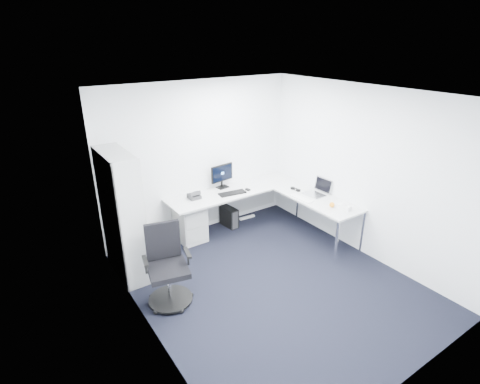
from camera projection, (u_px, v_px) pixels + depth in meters
ground at (272, 283)px, 5.48m from camera, size 4.20×4.20×0.00m
ceiling at (279, 95)px, 4.43m from camera, size 4.20×4.20×0.00m
wall_back at (199, 159)px, 6.56m from camera, size 3.60×0.02×2.70m
wall_front at (423, 277)px, 3.35m from camera, size 3.60×0.02×2.70m
wall_left at (145, 237)px, 4.02m from camera, size 0.02×4.20×2.70m
wall_right at (364, 173)px, 5.89m from camera, size 0.02×4.20×2.70m
l_desk at (248, 215)px, 6.68m from camera, size 2.63×1.47×0.77m
drawer_pedestal at (190, 222)px, 6.55m from camera, size 0.44×0.55×0.68m
bookshelf at (122, 216)px, 5.37m from camera, size 0.37×0.96×1.91m
task_chair at (168, 268)px, 4.88m from camera, size 0.74×0.74×1.10m
black_pc_tower at (229, 217)px, 7.07m from camera, size 0.21×0.40×0.37m
beige_pc_tower at (159, 239)px, 6.27m from camera, size 0.25×0.45×0.41m
power_strip at (247, 217)px, 7.42m from camera, size 0.34×0.08×0.04m
monitor at (222, 176)px, 6.79m from camera, size 0.49×0.22×0.45m
black_keyboard at (232, 193)px, 6.61m from camera, size 0.50×0.23×0.02m
mouse at (248, 190)px, 6.75m from camera, size 0.07×0.10×0.03m
desk_phone at (194, 195)px, 6.40m from camera, size 0.19×0.19×0.14m
laptop at (315, 188)px, 6.51m from camera, size 0.40×0.39×0.27m
white_keyboard at (301, 198)px, 6.41m from camera, size 0.16×0.46×0.02m
headphones at (295, 189)px, 6.76m from camera, size 0.15×0.21×0.05m
orange_fruit at (332, 205)px, 6.07m from camera, size 0.09×0.09×0.09m
tissue_box at (344, 207)px, 6.01m from camera, size 0.14×0.22×0.07m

